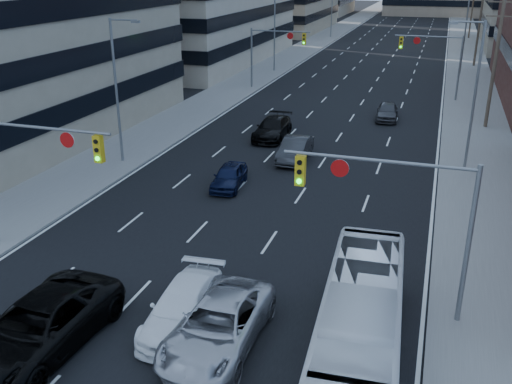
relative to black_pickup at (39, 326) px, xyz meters
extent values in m
cube|color=black|center=(3.17, 127.79, -0.88)|extent=(18.00, 300.00, 0.02)
cube|color=slate|center=(-8.33, 127.79, -0.81)|extent=(5.00, 300.00, 0.15)
cube|color=slate|center=(14.67, 127.79, -0.81)|extent=(5.00, 300.00, 0.15)
cylinder|color=slate|center=(-3.58, 5.79, 4.91)|extent=(6.50, 0.12, 0.12)
cube|color=gold|center=(-0.93, 5.79, 4.26)|extent=(0.35, 0.28, 1.10)
cylinder|color=black|center=(-0.93, 5.63, 4.61)|extent=(0.18, 0.06, 0.18)
cylinder|color=black|center=(-0.93, 5.63, 4.26)|extent=(0.18, 0.06, 0.18)
cylinder|color=#0CE526|center=(-0.93, 5.63, 3.91)|extent=(0.18, 0.06, 0.18)
cylinder|color=white|center=(-2.33, 5.76, 4.51)|extent=(0.64, 0.06, 0.64)
cylinder|color=slate|center=(13.17, 5.79, 2.11)|extent=(0.18, 0.18, 6.00)
cylinder|color=slate|center=(9.92, 5.79, 4.91)|extent=(6.50, 0.12, 0.12)
cube|color=gold|center=(7.27, 5.79, 4.26)|extent=(0.35, 0.28, 1.10)
cylinder|color=black|center=(7.27, 5.63, 4.61)|extent=(0.18, 0.06, 0.18)
cylinder|color=black|center=(7.27, 5.63, 4.26)|extent=(0.18, 0.06, 0.18)
cylinder|color=#0CE526|center=(7.27, 5.63, 3.91)|extent=(0.18, 0.06, 0.18)
cylinder|color=white|center=(8.67, 5.76, 4.51)|extent=(0.64, 0.06, 0.64)
cylinder|color=slate|center=(-6.83, 42.79, 2.11)|extent=(0.18, 0.18, 6.00)
cylinder|color=slate|center=(-3.83, 42.79, 4.91)|extent=(6.00, 0.12, 0.12)
cube|color=gold|center=(-1.43, 42.79, 4.26)|extent=(0.35, 0.28, 1.10)
cylinder|color=black|center=(-1.43, 42.63, 4.61)|extent=(0.18, 0.06, 0.18)
cylinder|color=black|center=(-1.43, 42.63, 4.26)|extent=(0.18, 0.06, 0.18)
cylinder|color=#0CE526|center=(-1.43, 42.63, 3.91)|extent=(0.18, 0.06, 0.18)
cylinder|color=white|center=(-2.83, 42.76, 4.51)|extent=(0.64, 0.06, 0.64)
cylinder|color=slate|center=(13.17, 42.79, 2.11)|extent=(0.18, 0.18, 6.00)
cylinder|color=slate|center=(10.17, 42.79, 4.91)|extent=(6.00, 0.12, 0.12)
cube|color=gold|center=(7.77, 42.79, 4.26)|extent=(0.35, 0.28, 1.10)
cylinder|color=black|center=(7.77, 42.63, 4.61)|extent=(0.18, 0.06, 0.18)
cylinder|color=black|center=(7.77, 42.63, 4.26)|extent=(0.18, 0.06, 0.18)
cylinder|color=#0CE526|center=(7.77, 42.63, 3.91)|extent=(0.18, 0.06, 0.18)
cylinder|color=white|center=(9.17, 42.76, 4.51)|extent=(0.64, 0.06, 0.64)
cylinder|color=#4C3D2D|center=(15.37, 33.79, 4.61)|extent=(0.28, 0.28, 11.00)
cube|color=#4C3D2D|center=(15.37, 33.79, 8.51)|extent=(2.20, 0.10, 0.10)
cube|color=#4C3D2D|center=(15.37, 33.79, 7.51)|extent=(2.20, 0.10, 0.10)
cylinder|color=#4C3D2D|center=(15.37, 63.79, 4.61)|extent=(0.28, 0.28, 11.00)
cylinder|color=#4C3D2D|center=(15.37, 93.79, 4.61)|extent=(0.28, 0.28, 11.00)
cylinder|color=slate|center=(-7.33, 17.79, 3.61)|extent=(0.16, 0.16, 9.00)
cylinder|color=slate|center=(-6.43, 17.79, 8.01)|extent=(1.80, 0.10, 0.10)
cube|color=slate|center=(-5.63, 17.79, 7.93)|extent=(0.50, 0.22, 0.14)
cylinder|color=slate|center=(-7.33, 52.79, 3.61)|extent=(0.16, 0.16, 9.00)
cylinder|color=slate|center=(-7.33, 87.79, 3.61)|extent=(0.16, 0.16, 9.00)
cylinder|color=slate|center=(13.67, 22.79, 3.61)|extent=(0.16, 0.16, 9.00)
cylinder|color=slate|center=(12.77, 22.79, 8.01)|extent=(1.80, 0.10, 0.10)
cube|color=slate|center=(11.97, 22.79, 7.93)|extent=(0.50, 0.22, 0.14)
cylinder|color=slate|center=(13.67, 57.79, 3.61)|extent=(0.16, 0.16, 9.00)
imported|color=black|center=(0.00, 0.00, 0.00)|extent=(3.24, 6.51, 1.77)
imported|color=white|center=(3.92, 2.71, -0.17)|extent=(2.37, 5.09, 1.44)
imported|color=#AEAEB3|center=(5.54, 1.98, -0.10)|extent=(2.65, 5.70, 1.58)
imported|color=white|center=(10.13, 2.34, 0.54)|extent=(3.00, 10.34, 2.85)
imported|color=black|center=(0.75, 15.83, -0.23)|extent=(1.91, 3.99, 1.31)
imported|color=#2B2B2D|center=(3.16, 21.66, -0.14)|extent=(1.62, 4.54, 1.49)
imported|color=black|center=(0.32, 26.09, -0.14)|extent=(2.21, 5.20, 1.50)
imported|color=#3A3A3D|center=(7.78, 34.07, -0.17)|extent=(1.92, 4.28, 1.43)
camera|label=1|loc=(11.63, -12.78, 11.08)|focal=40.00mm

